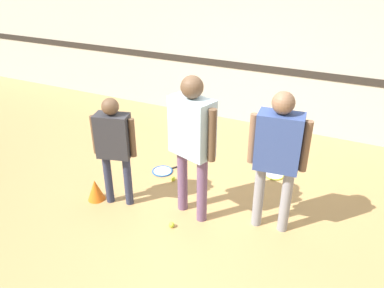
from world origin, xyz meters
name	(u,v)px	position (x,y,z in m)	size (l,w,h in m)	color
ground_plane	(188,220)	(0.00, 0.00, 0.00)	(16.00, 16.00, 0.00)	tan
wall_back	(270,34)	(0.00, 3.04, 1.60)	(16.00, 0.07, 3.20)	beige
person_instructor	(192,134)	(-0.01, 0.14, 1.05)	(0.62, 0.39, 1.70)	#6B4C70
person_student_left	(114,141)	(-0.92, -0.05, 0.85)	(0.51, 0.31, 1.38)	#2D334C
person_student_right	(278,149)	(0.88, 0.31, 1.00)	(0.61, 0.30, 1.61)	gray
racket_spare_on_floor	(164,171)	(-0.79, 0.82, 0.01)	(0.42, 0.51, 0.03)	blue
racket_second_spare	(274,174)	(0.65, 1.42, 0.01)	(0.37, 0.50, 0.03)	#C6D838
tennis_ball_near_instructor	(172,225)	(-0.11, -0.19, 0.03)	(0.07, 0.07, 0.07)	#CCE038
tennis_ball_by_spare_racket	(173,179)	(-0.55, 0.67, 0.03)	(0.07, 0.07, 0.07)	#CCE038
training_cone	(96,190)	(-1.23, -0.13, 0.14)	(0.22, 0.22, 0.28)	orange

